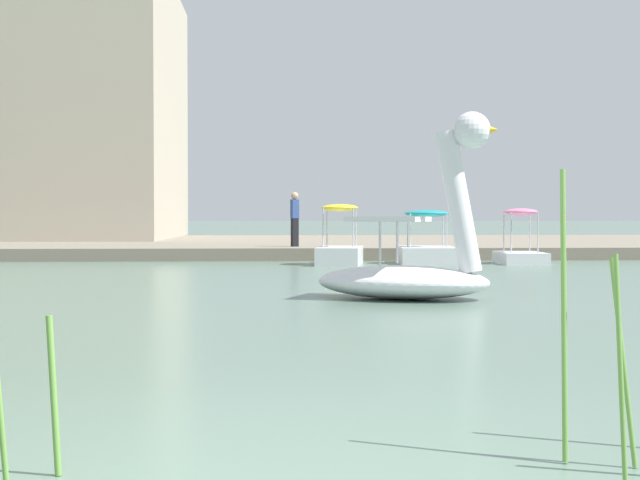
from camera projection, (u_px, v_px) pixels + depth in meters
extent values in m
cube|color=slate|center=(267.00, 245.00, 36.98)|extent=(111.77, 19.87, 0.38)
ellipsoid|color=white|center=(402.00, 282.00, 14.67)|extent=(3.17, 2.51, 0.53)
cylinder|color=white|center=(458.00, 202.00, 14.37)|extent=(0.83, 0.60, 2.24)
sphere|color=white|center=(472.00, 130.00, 14.28)|extent=(0.75, 0.75, 0.58)
cone|color=yellow|center=(487.00, 130.00, 14.20)|extent=(0.43, 0.42, 0.32)
cube|color=white|center=(389.00, 219.00, 14.71)|extent=(1.52, 1.61, 0.08)
cylinder|color=silver|center=(380.00, 243.00, 14.17)|extent=(0.04, 0.04, 0.74)
cylinder|color=silver|center=(397.00, 241.00, 15.28)|extent=(0.04, 0.04, 0.74)
cube|color=white|center=(340.00, 256.00, 25.10)|extent=(1.49, 2.41, 0.49)
ellipsoid|color=yellow|center=(340.00, 208.00, 25.07)|extent=(1.20, 1.45, 0.20)
cylinder|color=#B7B7BF|center=(327.00, 227.00, 25.64)|extent=(0.04, 0.04, 1.06)
cylinder|color=#B7B7BF|center=(356.00, 227.00, 25.55)|extent=(0.04, 0.04, 1.06)
cylinder|color=#B7B7BF|center=(323.00, 228.00, 24.61)|extent=(0.04, 0.04, 1.06)
cylinder|color=#B7B7BF|center=(353.00, 228.00, 24.52)|extent=(0.04, 0.04, 1.06)
cube|color=white|center=(427.00, 255.00, 25.69)|extent=(1.69, 2.46, 0.47)
ellipsoid|color=teal|center=(427.00, 213.00, 25.66)|extent=(1.32, 1.20, 0.20)
cylinder|color=#B7B7BF|center=(408.00, 230.00, 26.12)|extent=(0.04, 0.04, 0.93)
cylinder|color=#B7B7BF|center=(443.00, 230.00, 26.11)|extent=(0.04, 0.04, 0.93)
cylinder|color=#B7B7BF|center=(410.00, 230.00, 25.24)|extent=(0.04, 0.04, 0.93)
cylinder|color=#B7B7BF|center=(447.00, 230.00, 25.22)|extent=(0.04, 0.04, 0.93)
cube|color=white|center=(520.00, 258.00, 25.61)|extent=(1.29, 2.05, 0.32)
ellipsoid|color=pink|center=(521.00, 212.00, 25.58)|extent=(0.97, 1.25, 0.20)
cylinder|color=#B7B7BF|center=(504.00, 232.00, 26.07)|extent=(0.04, 0.04, 1.12)
cylinder|color=#B7B7BF|center=(530.00, 232.00, 26.08)|extent=(0.04, 0.04, 1.12)
cylinder|color=#B7B7BF|center=(511.00, 232.00, 25.11)|extent=(0.04, 0.04, 1.12)
cylinder|color=#B7B7BF|center=(538.00, 232.00, 25.12)|extent=(0.04, 0.04, 1.12)
cube|color=black|center=(295.00, 232.00, 28.80)|extent=(0.25, 0.24, 0.88)
cube|color=#334C8C|center=(295.00, 209.00, 28.78)|extent=(0.28, 0.26, 0.59)
sphere|color=tan|center=(295.00, 196.00, 28.77)|extent=(0.23, 0.23, 0.23)
cylinder|color=#669942|center=(564.00, 313.00, 4.95)|extent=(0.08, 0.26, 1.56)
cylinder|color=#669942|center=(623.00, 361.00, 4.83)|extent=(0.10, 0.18, 1.08)
cylinder|color=#669942|center=(54.00, 395.00, 4.64)|extent=(0.09, 0.08, 0.81)
cylinder|color=#669942|center=(621.00, 381.00, 4.12)|extent=(0.03, 0.16, 1.13)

